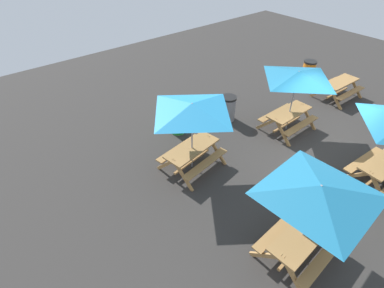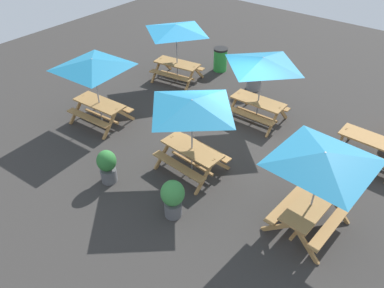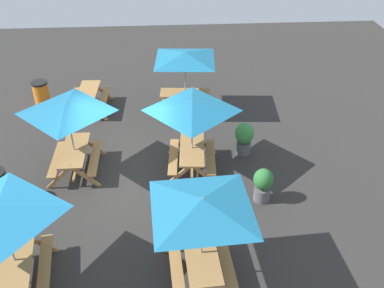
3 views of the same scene
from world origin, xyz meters
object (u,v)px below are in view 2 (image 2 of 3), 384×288
(potted_plant_0, at_px, (107,165))
(potted_plant_1, at_px, (173,197))
(picnic_table_5, at_px, (322,164))
(picnic_table_1, at_px, (176,33))
(picnic_table_0, at_px, (192,110))
(picnic_table_3, at_px, (263,66))
(picnic_table_2, at_px, (371,145))
(picnic_table_4, at_px, (93,68))
(trash_bin_gray, at_px, (254,77))
(trash_bin_green, at_px, (220,59))

(potted_plant_0, height_order, potted_plant_1, potted_plant_1)
(picnic_table_5, bearing_deg, potted_plant_1, -54.60)
(picnic_table_1, height_order, potted_plant_1, picnic_table_1)
(picnic_table_1, bearing_deg, picnic_table_0, 125.55)
(potted_plant_0, bearing_deg, potted_plant_1, -176.62)
(potted_plant_0, bearing_deg, picnic_table_0, -129.87)
(picnic_table_3, bearing_deg, picnic_table_2, -178.74)
(picnic_table_4, xyz_separation_m, potted_plant_0, (-2.44, 1.86, -1.44))
(picnic_table_2, bearing_deg, picnic_table_0, 44.66)
(picnic_table_3, xyz_separation_m, picnic_table_5, (-3.36, 3.41, 0.00))
(potted_plant_1, bearing_deg, picnic_table_4, -20.40)
(picnic_table_0, bearing_deg, trash_bin_gray, -74.35)
(picnic_table_2, bearing_deg, picnic_table_1, -1.61)
(picnic_table_4, distance_m, trash_bin_gray, 6.14)
(trash_bin_green, xyz_separation_m, potted_plant_1, (-3.77, 7.51, 0.11))
(picnic_table_0, xyz_separation_m, potted_plant_0, (1.50, 1.80, -1.44))
(picnic_table_2, bearing_deg, picnic_table_4, 26.01)
(picnic_table_0, distance_m, trash_bin_green, 6.76)
(trash_bin_green, bearing_deg, potted_plant_1, 116.65)
(trash_bin_gray, xyz_separation_m, potted_plant_0, (0.43, 7.08, 0.06))
(trash_bin_gray, relative_size, potted_plant_0, 0.97)
(picnic_table_3, bearing_deg, picnic_table_4, 38.83)
(picnic_table_5, height_order, trash_bin_green, picnic_table_5)
(picnic_table_5, bearing_deg, picnic_table_1, -114.12)
(picnic_table_1, distance_m, potted_plant_0, 6.45)
(trash_bin_green, bearing_deg, picnic_table_3, 142.78)
(picnic_table_0, bearing_deg, potted_plant_0, 54.27)
(picnic_table_1, xyz_separation_m, picnic_table_2, (-7.72, 0.48, -1.43))
(picnic_table_3, distance_m, trash_bin_green, 4.28)
(potted_plant_0, bearing_deg, trash_bin_green, -78.52)
(picnic_table_2, bearing_deg, potted_plant_0, 46.97)
(picnic_table_1, distance_m, picnic_table_3, 4.07)
(potted_plant_1, bearing_deg, picnic_table_2, -120.92)
(picnic_table_2, height_order, potted_plant_0, potted_plant_0)
(picnic_table_0, xyz_separation_m, picnic_table_4, (3.95, -0.06, 0.00))
(potted_plant_1, bearing_deg, picnic_table_1, -51.00)
(picnic_table_5, relative_size, potted_plant_1, 2.62)
(picnic_table_3, relative_size, picnic_table_5, 0.83)
(picnic_table_2, relative_size, trash_bin_gray, 1.88)
(picnic_table_2, distance_m, trash_bin_green, 7.26)
(picnic_table_3, xyz_separation_m, potted_plant_1, (-0.57, 5.08, -1.38))
(picnic_table_1, height_order, picnic_table_4, same)
(picnic_table_0, height_order, picnic_table_2, picnic_table_0)
(picnic_table_4, height_order, potted_plant_1, picnic_table_4)
(picnic_table_4, bearing_deg, picnic_table_0, 175.72)
(picnic_table_0, height_order, potted_plant_1, picnic_table_0)
(picnic_table_5, distance_m, trash_bin_green, 8.90)
(trash_bin_gray, relative_size, potted_plant_1, 0.91)
(picnic_table_0, distance_m, picnic_table_5, 3.50)
(picnic_table_3, bearing_deg, trash_bin_green, -37.75)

